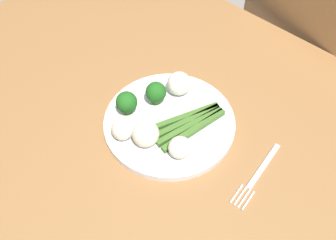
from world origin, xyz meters
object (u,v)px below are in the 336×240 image
plate (168,124)px  cauliflower_right (146,134)px  dining_table (166,151)px  chair (304,73)px  cauliflower_left (180,148)px  broccoli_back_right (127,102)px  broccoli_outer_edge (156,92)px  asparagus_bundle (189,124)px  cauliflower_back (179,83)px  fork (257,175)px  cauliflower_edge (122,129)px

plate → cauliflower_right: bearing=92.8°
dining_table → chair: bearing=-96.2°
cauliflower_left → cauliflower_right: size_ratio=0.83×
broccoli_back_right → broccoli_outer_edge: (-0.02, -0.06, -0.00)m
broccoli_back_right → asparagus_bundle: bearing=-152.9°
dining_table → chair: 0.58m
dining_table → cauliflower_left: size_ratio=28.15×
chair → cauliflower_right: (0.05, 0.64, 0.27)m
cauliflower_back → fork: (-0.24, 0.05, -0.04)m
cauliflower_left → cauliflower_back: 0.16m
fork → dining_table: bearing=-90.3°
broccoli_outer_edge → cauliflower_edge: 0.11m
dining_table → chair: size_ratio=1.43×
cauliflower_edge → dining_table: bearing=-108.6°
plate → cauliflower_left: (-0.07, 0.04, 0.03)m
broccoli_outer_edge → cauliflower_edge: broccoli_outer_edge is taller
asparagus_bundle → cauliflower_left: size_ratio=3.70×
broccoli_back_right → cauliflower_edge: 0.06m
cauliflower_left → cauliflower_back: bearing=-47.5°
cauliflower_right → fork: (-0.20, -0.09, -0.04)m
cauliflower_edge → fork: (-0.24, -0.11, -0.04)m
broccoli_back_right → broccoli_outer_edge: 0.07m
dining_table → asparagus_bundle: (-0.05, -0.02, 0.13)m
cauliflower_back → cauliflower_edge: bearing=89.7°
broccoli_back_right → cauliflower_right: (-0.08, 0.03, -0.00)m
fork → cauliflower_left: bearing=-68.7°
dining_table → fork: (-0.21, -0.02, 0.11)m
cauliflower_left → cauliflower_edge: 0.12m
cauliflower_right → broccoli_back_right: bearing=-18.5°
dining_table → fork: size_ratio=7.51×
asparagus_bundle → broccoli_back_right: broccoli_back_right is taller
fork → plate: bearing=-88.8°
broccoli_back_right → cauliflower_edge: bearing=128.6°
cauliflower_back → chair: bearing=-100.5°
cauliflower_left → asparagus_bundle: bearing=-62.7°
plate → broccoli_back_right: broccoli_back_right is taller
asparagus_bundle → broccoli_back_right: (0.12, 0.06, 0.03)m
cauliflower_back → fork: bearing=168.6°
cauliflower_back → broccoli_outer_edge: bearing=74.7°
broccoli_back_right → cauliflower_edge: (-0.04, 0.05, -0.01)m
chair → cauliflower_right: 0.69m
dining_table → plate: size_ratio=4.62×
broccoli_back_right → chair: bearing=-102.1°
dining_table → cauliflower_edge: 0.17m
dining_table → asparagus_bundle: 0.14m
cauliflower_right → cauliflower_back: cauliflower_right is taller
dining_table → cauliflower_right: bearing=100.0°
cauliflower_left → cauliflower_edge: same height
dining_table → cauliflower_back: bearing=-67.6°
chair → fork: 0.61m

